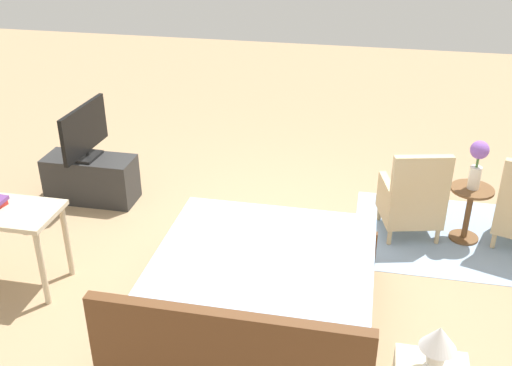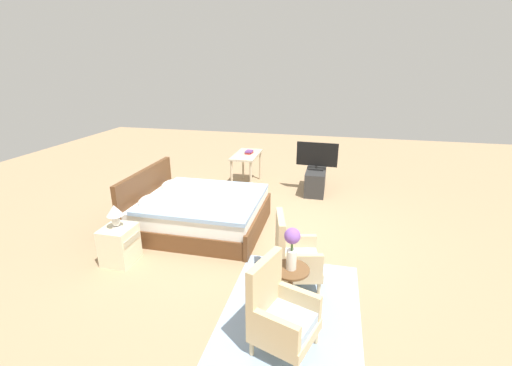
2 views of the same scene
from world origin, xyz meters
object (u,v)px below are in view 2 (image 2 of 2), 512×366
(armchair_by_window_left, at_px, (280,314))
(flower_vase, at_px, (292,244))
(side_table, at_px, (290,285))
(vanity_desk, at_px, (247,159))
(nightstand, at_px, (120,245))
(bed, at_px, (198,212))
(tv_stand, at_px, (315,180))
(table_lamp, at_px, (115,213))
(tv_flatscreen, at_px, (317,156))
(book_stack, at_px, (249,152))
(armchair_by_window_right, at_px, (294,256))

(armchair_by_window_left, height_order, flower_vase, flower_vase)
(side_table, relative_size, vanity_desk, 0.53)
(armchair_by_window_left, bearing_deg, nightstand, 67.12)
(bed, relative_size, tv_stand, 2.11)
(armchair_by_window_left, height_order, table_lamp, armchair_by_window_left)
(bed, relative_size, side_table, 3.64)
(table_lamp, bearing_deg, tv_flatscreen, -35.86)
(flower_vase, xyz_separation_m, book_stack, (3.98, 1.46, -0.08))
(bed, distance_m, tv_flatscreen, 2.87)
(vanity_desk, xyz_separation_m, book_stack, (0.04, -0.05, 0.14))
(tv_stand, bearing_deg, bed, 140.89)
(tv_flatscreen, bearing_deg, armchair_by_window_right, 179.01)
(bed, xyz_separation_m, flower_vase, (-1.70, -1.76, 0.55))
(book_stack, bearing_deg, tv_flatscreen, -93.37)
(table_lamp, relative_size, tv_stand, 0.34)
(tv_flatscreen, bearing_deg, table_lamp, 144.14)
(tv_stand, distance_m, vanity_desk, 1.58)
(flower_vase, relative_size, table_lamp, 1.45)
(vanity_desk, bearing_deg, armchair_by_window_left, -161.66)
(armchair_by_window_right, height_order, table_lamp, armchair_by_window_right)
(armchair_by_window_right, bearing_deg, armchair_by_window_left, -179.91)
(nightstand, bearing_deg, flower_vase, -101.37)
(nightstand, distance_m, tv_stand, 4.20)
(armchair_by_window_left, distance_m, tv_flatscreen, 4.44)
(armchair_by_window_left, relative_size, table_lamp, 2.79)
(bed, bearing_deg, nightstand, 150.77)
(armchair_by_window_right, distance_m, side_table, 0.53)
(vanity_desk, relative_size, book_stack, 4.89)
(bed, relative_size, nightstand, 3.87)
(bed, distance_m, flower_vase, 2.50)
(nightstand, height_order, tv_flatscreen, tv_flatscreen)
(table_lamp, bearing_deg, nightstand, -90.00)
(bed, distance_m, tv_stand, 2.83)
(bed, height_order, armchair_by_window_left, bed)
(armchair_by_window_left, height_order, tv_stand, armchair_by_window_left)
(nightstand, height_order, table_lamp, table_lamp)
(armchair_by_window_left, xyz_separation_m, book_stack, (4.51, 1.43, 0.38))
(side_table, xyz_separation_m, flower_vase, (0.00, -0.00, 0.50))
(armchair_by_window_right, bearing_deg, table_lamp, 90.98)
(flower_vase, distance_m, book_stack, 4.24)
(vanity_desk, distance_m, book_stack, 0.16)
(bed, distance_m, side_table, 2.44)
(armchair_by_window_right, distance_m, table_lamp, 2.43)
(flower_vase, xyz_separation_m, nightstand, (0.49, 2.43, -0.59))
(vanity_desk, bearing_deg, table_lamp, 165.05)
(book_stack, bearing_deg, flower_vase, -159.80)
(side_table, height_order, table_lamp, table_lamp)
(side_table, bearing_deg, book_stack, 20.20)
(armchair_by_window_right, xyz_separation_m, vanity_desk, (3.41, 1.48, 0.24))
(side_table, height_order, vanity_desk, vanity_desk)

